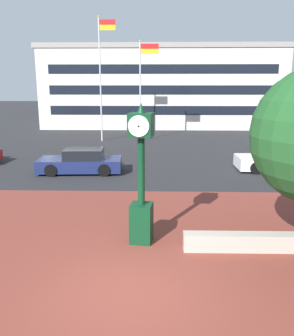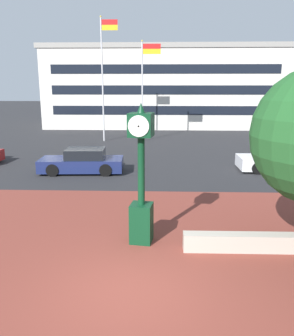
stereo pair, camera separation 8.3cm
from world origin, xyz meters
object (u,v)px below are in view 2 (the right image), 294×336
at_px(flagpole_secondary, 144,84).
at_px(civic_building, 164,87).
at_px(street_clock, 141,183).
at_px(car_street_mid, 83,162).
at_px(flagpole_primary, 103,73).
at_px(car_street_far, 279,160).

xyz_separation_m(flagpole_secondary, civic_building, (1.75, 12.51, -0.28)).
xyz_separation_m(street_clock, car_street_mid, (-3.56, 8.40, -1.22)).
bearing_deg(street_clock, flagpole_primary, 110.36).
distance_m(street_clock, car_street_mid, 9.20).
xyz_separation_m(car_street_far, flagpole_primary, (-11.02, 10.14, 4.95)).
bearing_deg(street_clock, flagpole_secondary, 100.88).
bearing_deg(civic_building, car_street_mid, -100.94).
height_order(street_clock, car_street_mid, street_clock).
bearing_deg(car_street_mid, flagpole_primary, -0.55).
xyz_separation_m(flagpole_primary, flagpole_secondary, (3.25, 0.00, -0.89)).
relative_size(car_street_far, civic_building, 0.16).
height_order(car_street_far, civic_building, civic_building).
bearing_deg(car_street_far, flagpole_secondary, 37.81).
bearing_deg(car_street_far, street_clock, 143.05).
height_order(street_clock, car_street_far, street_clock).
relative_size(flagpole_primary, flagpole_secondary, 1.22).
relative_size(car_street_mid, flagpole_secondary, 0.55).
bearing_deg(flagpole_secondary, car_street_far, -52.56).
bearing_deg(flagpole_secondary, civic_building, 82.06).
distance_m(street_clock, car_street_far, 11.60).
distance_m(car_street_mid, car_street_far, 10.58).
height_order(street_clock, flagpole_primary, flagpole_primary).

